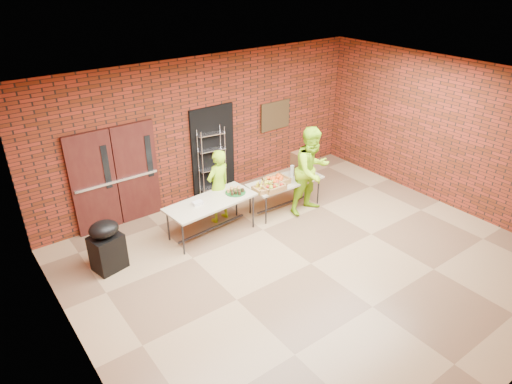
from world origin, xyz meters
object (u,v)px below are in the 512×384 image
(wire_rack, at_px, (212,163))
(volunteer_man, at_px, (312,170))
(table_left, at_px, (211,204))
(volunteer_woman, at_px, (218,186))
(table_right, at_px, (285,183))
(covered_grill, at_px, (107,245))
(coffee_dispenser, at_px, (300,162))

(wire_rack, relative_size, volunteer_man, 0.87)
(wire_rack, relative_size, table_left, 0.89)
(wire_rack, distance_m, volunteer_woman, 1.09)
(table_left, distance_m, table_right, 1.85)
(covered_grill, height_order, volunteer_woman, volunteer_woman)
(table_left, height_order, coffee_dispenser, coffee_dispenser)
(table_right, distance_m, covered_grill, 3.93)
(volunteer_woman, bearing_deg, volunteer_man, 142.74)
(table_right, height_order, coffee_dispenser, coffee_dispenser)
(table_right, height_order, volunteer_man, volunteer_man)
(coffee_dispenser, xyz_separation_m, volunteer_man, (-0.18, -0.56, 0.05))
(table_right, xyz_separation_m, coffee_dispenser, (0.58, 0.17, 0.28))
(wire_rack, bearing_deg, table_right, -47.47)
(table_right, relative_size, volunteer_man, 0.88)
(table_right, xyz_separation_m, volunteer_man, (0.39, -0.39, 0.33))
(coffee_dispenser, height_order, volunteer_man, volunteer_man)
(coffee_dispenser, bearing_deg, covered_grill, 179.72)
(table_right, distance_m, volunteer_woman, 1.50)
(covered_grill, bearing_deg, table_right, -15.15)
(volunteer_woman, bearing_deg, covered_grill, -6.27)
(table_left, bearing_deg, table_right, -7.21)
(covered_grill, bearing_deg, volunteer_woman, -6.41)
(wire_rack, xyz_separation_m, table_left, (-0.89, -1.36, -0.15))
(table_left, bearing_deg, volunteer_woman, 37.06)
(wire_rack, relative_size, volunteer_woman, 1.05)
(wire_rack, bearing_deg, covered_grill, -148.40)
(table_left, height_order, volunteer_man, volunteer_man)
(coffee_dispenser, xyz_separation_m, covered_grill, (-4.50, 0.02, -0.43))
(table_left, distance_m, coffee_dispenser, 2.43)
(table_right, bearing_deg, volunteer_woman, 163.59)
(covered_grill, xyz_separation_m, volunteer_man, (4.32, -0.59, 0.48))
(wire_rack, bearing_deg, coffee_dispenser, -30.73)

